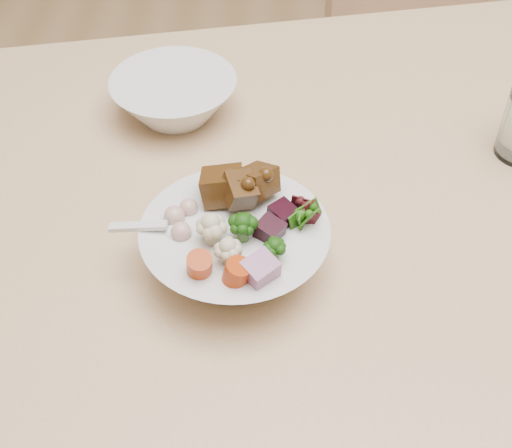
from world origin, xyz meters
name	(u,v)px	position (x,y,z in m)	size (l,w,h in m)	color
dining_table	(497,225)	(-0.03, 0.05, 0.63)	(1.64, 1.12, 0.70)	tan
chair_far	(436,31)	(0.03, 0.77, 0.49)	(0.53, 0.53, 0.87)	tan
food_bowl	(237,245)	(-0.35, -0.09, 0.74)	(0.19, 0.19, 0.10)	silver
soup_spoon	(168,231)	(-0.42, -0.09, 0.76)	(0.09, 0.03, 0.02)	silver
side_bowl	(174,98)	(-0.44, 0.18, 0.73)	(0.16, 0.16, 0.05)	silver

